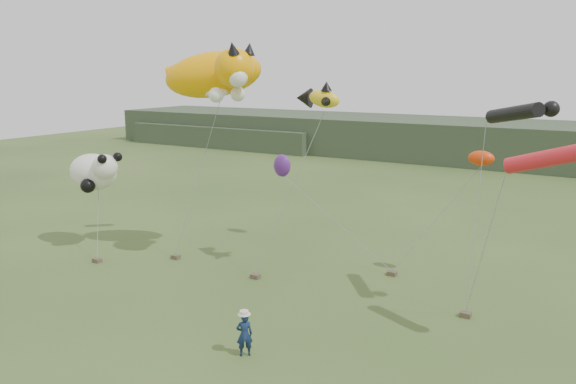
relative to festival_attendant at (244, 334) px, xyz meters
The scene contains 9 objects.
ground 2.24m from the festival_attendant, 156.97° to the left, with size 120.00×120.00×0.00m, color #385123.
headland 45.82m from the festival_attendant, 96.35° to the left, with size 90.00×13.00×4.00m.
festival_attendant is the anchor object (origin of this frame).
sandbag_anchors 7.15m from the festival_attendant, 116.96° to the left, with size 17.12×5.81×0.20m.
cat_kite 12.98m from the festival_attendant, 131.21° to the left, with size 6.21×4.06×2.81m.
fish_kite 10.84m from the festival_attendant, 101.66° to the left, with size 2.33×1.53×1.19m.
tube_kites 11.56m from the festival_attendant, 40.39° to the left, with size 4.21×4.26×2.33m.
panda_kite 14.71m from the festival_attendant, 156.64° to the left, with size 3.31×2.14×2.06m.
misc_kites 12.14m from the festival_attendant, 99.76° to the left, with size 11.54×1.90×2.30m.
Camera 1 is at (11.58, -14.44, 8.97)m, focal length 35.00 mm.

